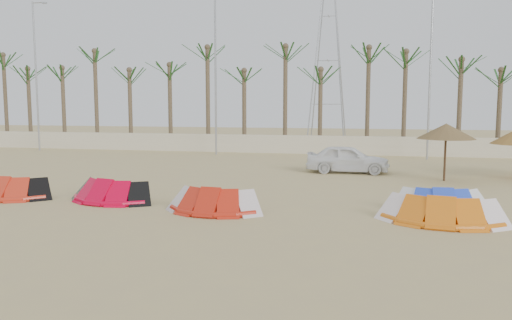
% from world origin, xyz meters
% --- Properties ---
extents(ground, '(120.00, 120.00, 0.00)m').
position_xyz_m(ground, '(0.00, 0.00, 0.00)').
color(ground, tan).
rests_on(ground, ground).
extents(boundary_wall, '(60.00, 0.30, 1.30)m').
position_xyz_m(boundary_wall, '(0.00, 22.00, 0.65)').
color(boundary_wall, beige).
rests_on(boundary_wall, ground).
extents(palm_line, '(52.00, 4.00, 7.70)m').
position_xyz_m(palm_line, '(0.67, 23.50, 6.44)').
color(palm_line, brown).
rests_on(palm_line, ground).
extents(lamp_a, '(1.25, 0.14, 11.00)m').
position_xyz_m(lamp_a, '(-19.96, 20.00, 5.77)').
color(lamp_a, '#A5A8AD').
rests_on(lamp_a, ground).
extents(lamp_b, '(1.25, 0.14, 11.00)m').
position_xyz_m(lamp_b, '(-5.96, 20.00, 5.77)').
color(lamp_b, '#A5A8AD').
rests_on(lamp_b, ground).
extents(lamp_c, '(1.25, 0.14, 11.00)m').
position_xyz_m(lamp_c, '(8.04, 20.00, 5.77)').
color(lamp_c, '#A5A8AD').
rests_on(lamp_c, ground).
extents(pylon, '(3.00, 3.00, 14.00)m').
position_xyz_m(pylon, '(1.00, 28.00, 0.00)').
color(pylon, '#A5A8AD').
rests_on(pylon, ground).
extents(kite_red_left, '(3.46, 1.63, 0.90)m').
position_xyz_m(kite_red_left, '(-8.80, 3.01, 0.42)').
color(kite_red_left, red).
rests_on(kite_red_left, ground).
extents(kite_red_mid, '(3.57, 2.13, 0.90)m').
position_xyz_m(kite_red_mid, '(-4.71, 3.25, 0.42)').
color(kite_red_mid, red).
rests_on(kite_red_mid, ground).
extents(kite_red_right, '(3.23, 1.75, 0.90)m').
position_xyz_m(kite_red_right, '(-0.53, 2.30, 0.42)').
color(kite_red_right, red).
rests_on(kite_red_right, ground).
extents(kite_orange, '(3.71, 2.01, 0.90)m').
position_xyz_m(kite_orange, '(6.46, 2.40, 0.42)').
color(kite_orange, orange).
rests_on(kite_orange, ground).
extents(kite_blue, '(3.05, 1.61, 0.90)m').
position_xyz_m(kite_blue, '(6.67, 3.80, 0.42)').
color(kite_blue, blue).
rests_on(kite_blue, ground).
extents(parasol_left, '(2.61, 2.61, 2.63)m').
position_xyz_m(parasol_left, '(7.76, 10.83, 2.28)').
color(parasol_left, '#4C331E').
rests_on(parasol_left, ground).
extents(car, '(4.19, 1.69, 1.43)m').
position_xyz_m(car, '(3.32, 12.66, 0.71)').
color(car, white).
rests_on(car, ground).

